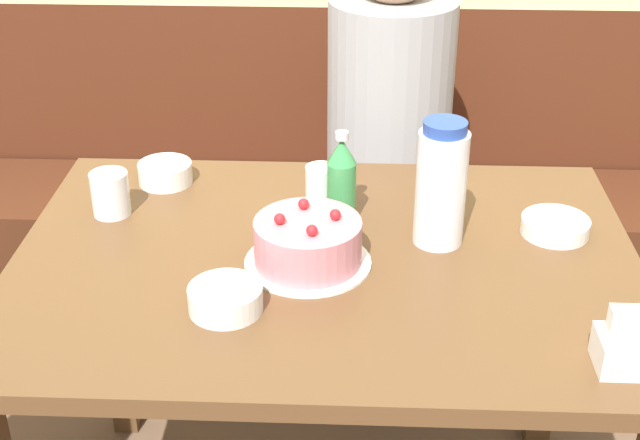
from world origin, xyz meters
TOP-DOWN VIEW (x-y plane):
  - bench_seat at (0.00, 0.83)m, footprint 2.24×0.38m
  - dining_table at (0.00, 0.00)m, footprint 1.15×0.82m
  - birthday_cake at (-0.03, -0.02)m, footprint 0.23×0.23m
  - water_pitcher at (0.21, 0.07)m, footprint 0.09×0.09m
  - soju_bottle at (0.02, 0.14)m, footprint 0.06×0.06m
  - napkin_holder at (0.47, -0.30)m, footprint 0.11×0.08m
  - bowl_soup_white at (0.43, 0.11)m, footprint 0.13×0.13m
  - bowl_rice_small at (-0.35, 0.29)m, footprint 0.11×0.11m
  - bowl_side_dish at (-0.16, -0.18)m, footprint 0.12×0.12m
  - glass_water_tall at (-0.43, 0.15)m, footprint 0.08×0.08m
  - glass_tumbler_short at (-0.02, 0.19)m, footprint 0.06×0.06m
  - person_teal_shirt at (0.13, 0.67)m, footprint 0.31×0.34m

SIDE VIEW (x-z plane):
  - bench_seat at x=0.00m, z-range 0.00..0.45m
  - person_teal_shirt at x=0.13m, z-range -0.03..1.20m
  - dining_table at x=0.00m, z-range 0.26..1.00m
  - bowl_soup_white at x=0.43m, z-range 0.74..0.77m
  - bowl_side_dish at x=-0.16m, z-range 0.74..0.78m
  - bowl_rice_small at x=-0.35m, z-range 0.74..0.78m
  - napkin_holder at x=0.47m, z-range 0.72..0.83m
  - birthday_cake at x=-0.03m, z-range 0.73..0.84m
  - glass_water_tall at x=-0.43m, z-range 0.74..0.83m
  - glass_tumbler_short at x=-0.02m, z-range 0.74..0.83m
  - soju_bottle at x=0.02m, z-range 0.73..0.92m
  - water_pitcher at x=0.21m, z-range 0.74..0.98m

